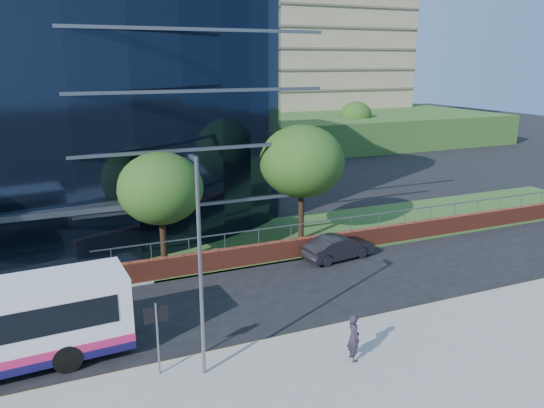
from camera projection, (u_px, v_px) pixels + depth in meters
name	position (u px, v px, depth m)	size (l,w,h in m)	color
ground	(26.00, 382.00, 19.04)	(200.00, 200.00, 0.00)	black
kerb	(25.00, 396.00, 18.14)	(80.00, 0.25, 0.16)	gray
yellow_line_outer	(26.00, 394.00, 18.33)	(80.00, 0.08, 0.01)	gold
yellow_line_inner	(26.00, 392.00, 18.47)	(80.00, 0.08, 0.01)	gold
grass_verge	(394.00, 221.00, 37.98)	(36.00, 8.00, 0.12)	#2D511E
retaining_wall	(378.00, 236.00, 33.03)	(34.00, 0.40, 2.11)	maroon
apartment_block	(257.00, 62.00, 79.13)	(60.00, 42.00, 30.00)	#2D511E
street_sign	(157.00, 324.00, 18.80)	(0.85, 0.09, 2.80)	slate
tree_far_c	(161.00, 188.00, 28.52)	(4.62, 4.62, 6.51)	black
tree_far_d	(302.00, 161.00, 32.69)	(5.28, 5.28, 7.44)	black
tree_dist_e	(249.00, 119.00, 62.51)	(4.62, 4.62, 6.51)	black
tree_dist_f	(356.00, 115.00, 70.51)	(4.29, 4.29, 6.05)	black
streetlight_east	(200.00, 263.00, 18.26)	(0.15, 0.77, 8.00)	slate
parked_car	(339.00, 247.00, 30.78)	(1.52, 4.35, 1.43)	black
pedestrian	(354.00, 337.00, 19.99)	(0.68, 0.45, 1.86)	#251D2C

